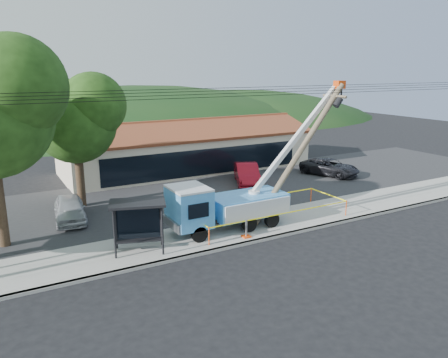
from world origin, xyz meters
TOP-DOWN VIEW (x-y plane):
  - ground at (0.00, 0.00)m, footprint 120.00×120.00m
  - curb at (0.00, 2.10)m, footprint 60.00×0.25m
  - sidewalk at (0.00, 4.00)m, footprint 60.00×4.00m
  - parking_lot at (0.00, 12.00)m, footprint 60.00×12.00m
  - strip_mall at (4.00, 19.98)m, footprint 22.50×8.53m
  - tree_lot at (-7.00, 13.00)m, footprint 6.30×5.60m
  - hill_center at (10.00, 55.00)m, footprint 89.60×64.00m
  - hill_east at (30.00, 55.00)m, footprint 72.80×52.00m
  - utility_truck at (-0.71, 4.34)m, footprint 11.58×3.77m
  - leaning_pole at (4.38, 3.93)m, footprint 6.52×1.96m
  - bus_shelter at (-6.04, 3.86)m, footprint 3.09×2.42m
  - caution_tape at (2.17, 4.38)m, footprint 9.72×3.41m
  - car_silver at (-8.25, 10.30)m, footprint 2.31×4.59m
  - car_red at (5.84, 12.53)m, footprint 3.62×5.16m
  - car_dark at (13.62, 11.46)m, footprint 3.97×5.59m

SIDE VIEW (x-z plane):
  - ground at x=0.00m, z-range 0.00..0.00m
  - hill_center at x=10.00m, z-range -16.00..16.00m
  - hill_east at x=30.00m, z-range -13.00..13.00m
  - car_silver at x=-8.25m, z-range -0.75..0.75m
  - car_red at x=5.84m, z-range -0.81..0.81m
  - car_dark at x=13.62m, z-range -0.71..0.71m
  - parking_lot at x=0.00m, z-range 0.00..0.10m
  - curb at x=0.00m, z-range 0.00..0.15m
  - sidewalk at x=0.00m, z-range 0.00..0.15m
  - caution_tape at x=2.17m, z-range 0.38..1.37m
  - utility_truck at x=-0.71m, z-range -2.46..5.78m
  - strip_mall at x=4.00m, z-range -0.46..4.22m
  - bus_shelter at x=-6.04m, z-range 0.76..3.37m
  - leaning_pole at x=4.38m, z-range 0.47..8.68m
  - tree_lot at x=-7.00m, z-range 1.74..10.68m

